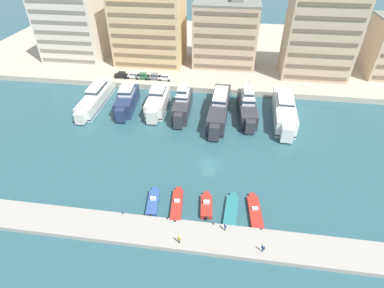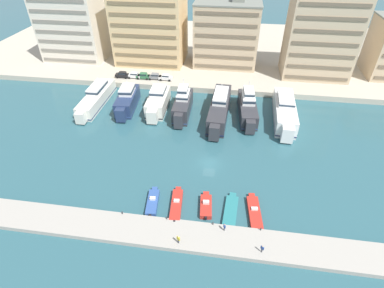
{
  "view_description": "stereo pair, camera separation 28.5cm",
  "coord_description": "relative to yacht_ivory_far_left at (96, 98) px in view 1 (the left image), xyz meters",
  "views": [
    {
      "loc": [
        2.97,
        -47.48,
        40.91
      ],
      "look_at": [
        -4.07,
        2.88,
        2.5
      ],
      "focal_mm": 28.0,
      "sensor_mm": 36.0,
      "label": 1
    },
    {
      "loc": [
        3.25,
        -47.43,
        40.91
      ],
      "look_at": [
        -4.07,
        2.88,
        2.5
      ],
      "focal_mm": 28.0,
      "sensor_mm": 36.0,
      "label": 2
    }
  ],
  "objects": [
    {
      "name": "quay_promenade",
      "position": [
        32.93,
        45.52,
        -1.22
      ],
      "size": [
        180.0,
        70.0,
        1.61
      ],
      "primitive_type": "cube",
      "color": "#BCB29E",
      "rests_on": "ground"
    },
    {
      "name": "pier_dock",
      "position": [
        32.93,
        -39.29,
        -1.59
      ],
      "size": [
        120.0,
        5.62,
        0.86
      ],
      "primitive_type": "cube",
      "color": "#A8A399",
      "rests_on": "ground"
    },
    {
      "name": "yacht_charcoal_center_right",
      "position": [
        40.63,
        -0.02,
        0.46
      ],
      "size": [
        5.26,
        18.08,
        8.53
      ],
      "color": "#333338",
      "rests_on": "ground"
    },
    {
      "name": "ground_plane",
      "position": [
        32.93,
        -20.6,
        -2.02
      ],
      "size": [
        400.0,
        400.0,
        0.0
      ],
      "primitive_type": "plane",
      "color": "#2D5B66"
    },
    {
      "name": "bollard_east_mid",
      "position": [
        35.09,
        -36.74,
        -0.83
      ],
      "size": [
        0.2,
        0.2,
        0.61
      ],
      "color": "#2D2D33",
      "rests_on": "pier_dock"
    },
    {
      "name": "apartment_block_center_left",
      "position": [
        60.6,
        24.81,
        13.23
      ],
      "size": [
        19.73,
        12.68,
        29.16
      ],
      "color": "#C6AD89",
      "rests_on": "quay_promenade"
    },
    {
      "name": "yacht_white_mid_right",
      "position": [
        49.81,
        -0.64,
        0.34
      ],
      "size": [
        5.48,
        21.62,
        7.33
      ],
      "color": "white",
      "rests_on": "ground"
    },
    {
      "name": "car_black_far_left",
      "position": [
        2.53,
        14.18,
        0.56
      ],
      "size": [
        4.11,
        1.95,
        1.8
      ],
      "color": "black",
      "rests_on": "quay_promenade"
    },
    {
      "name": "yacht_navy_left",
      "position": [
        8.94,
        -0.81,
        0.27
      ],
      "size": [
        5.44,
        15.66,
        7.32
      ],
      "color": "navy",
      "rests_on": "ground"
    },
    {
      "name": "bollard_east",
      "position": [
        42.79,
        -36.74,
        -0.83
      ],
      "size": [
        0.2,
        0.2,
        0.61
      ],
      "color": "#2D2D33",
      "rests_on": "pier_dock"
    },
    {
      "name": "motorboat_red_left",
      "position": [
        28.32,
        -33.09,
        -1.55
      ],
      "size": [
        2.47,
        8.16,
        1.32
      ],
      "color": "red",
      "rests_on": "ground"
    },
    {
      "name": "apartment_block_far_left",
      "position": [
        -18.05,
        28.59,
        10.53
      ],
      "size": [
        20.34,
        14.54,
        23.78
      ],
      "color": "silver",
      "rests_on": "quay_promenade"
    },
    {
      "name": "bollard_west",
      "position": [
        19.69,
        -36.74,
        -0.83
      ],
      "size": [
        0.2,
        0.2,
        0.61
      ],
      "color": "#2D2D33",
      "rests_on": "pier_dock"
    },
    {
      "name": "apartment_block_mid_left",
      "position": [
        33.0,
        29.66,
        9.4
      ],
      "size": [
        20.19,
        12.91,
        21.51
      ],
      "color": "#C6AD89",
      "rests_on": "quay_promenade"
    },
    {
      "name": "car_white_left",
      "position": [
        6.31,
        14.32,
        0.56
      ],
      "size": [
        4.16,
        2.05,
        1.8
      ],
      "color": "white",
      "rests_on": "quay_promenade"
    },
    {
      "name": "motorboat_blue_far_left",
      "position": [
        24.01,
        -33.1,
        -1.52
      ],
      "size": [
        2.51,
        6.83,
        1.42
      ],
      "color": "#33569E",
      "rests_on": "ground"
    },
    {
      "name": "yacht_charcoal_center_left",
      "position": [
        24.1,
        -1.67,
        0.65
      ],
      "size": [
        4.19,
        15.33,
        8.9
      ],
      "color": "#333338",
      "rests_on": "ground"
    },
    {
      "name": "yacht_ivory_far_left",
      "position": [
        0.0,
        0.0,
        0.0
      ],
      "size": [
        4.19,
        21.23,
        6.75
      ],
      "color": "silver",
      "rests_on": "ground"
    },
    {
      "name": "pedestrian_mid_deck",
      "position": [
        42.75,
        -40.72,
        -0.25
      ],
      "size": [
        0.48,
        0.42,
        1.54
      ],
      "color": "#4C515B",
      "rests_on": "pier_dock"
    },
    {
      "name": "car_white_center",
      "position": [
        16.14,
        14.28,
        0.56
      ],
      "size": [
        4.14,
        2.01,
        1.8
      ],
      "color": "white",
      "rests_on": "quay_promenade"
    },
    {
      "name": "yacht_charcoal_center",
      "position": [
        33.58,
        -1.62,
        0.43
      ],
      "size": [
        5.07,
        22.81,
        7.64
      ],
      "color": "#333338",
      "rests_on": "ground"
    },
    {
      "name": "motorboat_teal_center_left",
      "position": [
        37.86,
        -33.19,
        -1.66
      ],
      "size": [
        2.63,
        8.54,
        0.81
      ],
      "color": "teal",
      "rests_on": "ground"
    },
    {
      "name": "motorboat_red_center",
      "position": [
        41.93,
        -32.78,
        -1.61
      ],
      "size": [
        2.77,
        8.39,
        1.14
      ],
      "color": "red",
      "rests_on": "ground"
    },
    {
      "name": "car_grey_center_left",
      "position": [
        12.72,
        14.42,
        0.56
      ],
      "size": [
        4.17,
        2.07,
        1.8
      ],
      "color": "slate",
      "rests_on": "quay_promenade"
    },
    {
      "name": "yacht_ivory_mid_left",
      "position": [
        17.22,
        -0.36,
        0.29
      ],
      "size": [
        5.06,
        15.62,
        7.4
      ],
      "color": "silver",
      "rests_on": "ground"
    },
    {
      "name": "apartment_block_left",
      "position": [
        8.33,
        29.64,
        12.0
      ],
      "size": [
        22.32,
        16.84,
        26.75
      ],
      "color": "#E0BC84",
      "rests_on": "quay_promenade"
    },
    {
      "name": "pedestrian_near_edge",
      "position": [
        30.12,
        -40.98,
        -0.14
      ],
      "size": [
        0.57,
        0.45,
        1.71
      ],
      "color": "#4C515B",
      "rests_on": "pier_dock"
    },
    {
      "name": "bollard_west_mid",
      "position": [
        27.39,
        -36.74,
        -0.83
      ],
      "size": [
        0.2,
        0.2,
        0.61
      ],
      "color": "#2D2D33",
      "rests_on": "pier_dock"
    },
    {
      "name": "pedestrian_far_side",
      "position": [
        36.97,
        -37.61,
        -0.24
      ],
      "size": [
        0.4,
        0.52,
        1.55
      ],
      "color": "#4C515B",
      "rests_on": "pier_dock"
    },
    {
      "name": "car_green_mid_left",
      "position": [
        9.15,
        14.27,
        0.56
      ],
      "size": [
        4.11,
        1.94,
        1.8
      ],
      "color": "#2D6642",
      "rests_on": "quay_promenade"
    },
    {
      "name": "motorboat_red_mid_left",
      "position": [
        33.5,
        -32.56,
        -1.53
      ],
      "size": [
        2.46,
        6.15,
        1.48
      ],
      "color": "red",
      "rests_on": "ground"
    }
  ]
}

